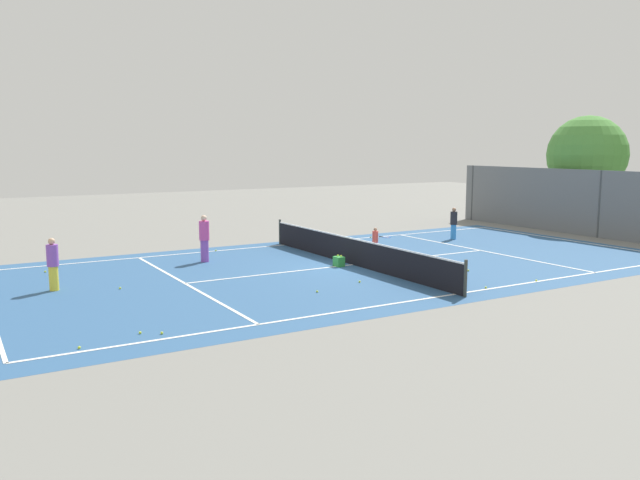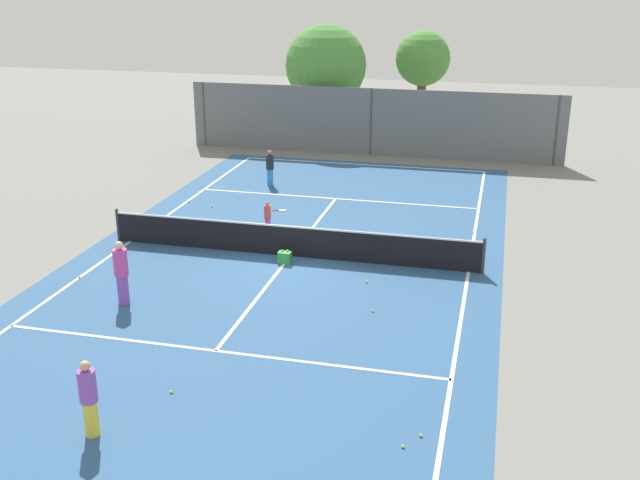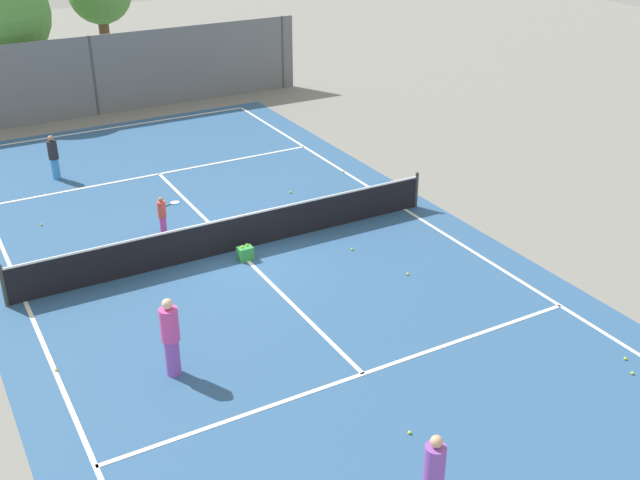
{
  "view_description": "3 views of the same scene",
  "coord_description": "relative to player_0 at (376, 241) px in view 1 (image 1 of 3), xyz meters",
  "views": [
    {
      "loc": [
        19.44,
        -12.86,
        4.36
      ],
      "look_at": [
        -0.73,
        -0.98,
        0.91
      ],
      "focal_mm": 36.1,
      "sensor_mm": 36.0,
      "label": 1
    },
    {
      "loc": [
        6.16,
        -21.05,
        8.48
      ],
      "look_at": [
        1.43,
        -1.93,
        1.34
      ],
      "focal_mm": 42.09,
      "sensor_mm": 36.0,
      "label": 2
    },
    {
      "loc": [
        -7.14,
        -17.3,
        9.54
      ],
      "look_at": [
        1.19,
        -2.47,
        1.08
      ],
      "focal_mm": 43.48,
      "sensor_mm": 36.0,
      "label": 3
    }
  ],
  "objects": [
    {
      "name": "tennis_ball_3",
      "position": [
        4.04,
        -3.51,
        -0.55
      ],
      "size": [
        0.07,
        0.07,
        0.07
      ],
      "primitive_type": "sphere",
      "color": "#CCE533",
      "rests_on": "ground_plane"
    },
    {
      "name": "player_0",
      "position": [
        0.0,
        0.0,
        0.0
      ],
      "size": [
        0.8,
        0.56,
        1.1
      ],
      "color": "#D14799",
      "rests_on": "ground_plane"
    },
    {
      "name": "court_surface",
      "position": [
        1.33,
        -1.98,
        -0.58
      ],
      "size": [
        13.0,
        25.0,
        0.01
      ],
      "color": "#2D5684",
      "rests_on": "ground_plane"
    },
    {
      "name": "tennis_ball_10",
      "position": [
        6.14,
        -11.1,
        -0.55
      ],
      "size": [
        0.07,
        0.07,
        0.07
      ],
      "primitive_type": "sphere",
      "color": "#CCE533",
      "rests_on": "ground_plane"
    },
    {
      "name": "ground_plane",
      "position": [
        1.33,
        -1.98,
        -0.58
      ],
      "size": [
        80.0,
        80.0,
        0.0
      ],
      "primitive_type": "plane",
      "color": "slate"
    },
    {
      "name": "tennis_ball_11",
      "position": [
        6.43,
        -10.67,
        -0.55
      ],
      "size": [
        0.07,
        0.07,
        0.07
      ],
      "primitive_type": "sphere",
      "color": "#CCE533",
      "rests_on": "ground_plane"
    },
    {
      "name": "tree_1",
      "position": [
        -1.52,
        14.66,
        3.27
      ],
      "size": [
        4.11,
        4.11,
        5.92
      ],
      "color": "brown",
      "rests_on": "ground_plane"
    },
    {
      "name": "tennis_ball_5",
      "position": [
        -4.15,
        -5.19,
        -0.55
      ],
      "size": [
        0.07,
        0.07,
        0.07
      ],
      "primitive_type": "sphere",
      "color": "#CCE533",
      "rests_on": "ground_plane"
    },
    {
      "name": "tennis_ball_6",
      "position": [
        -4.08,
        2.6,
        -0.55
      ],
      "size": [
        0.07,
        0.07,
        0.07
      ],
      "primitive_type": "sphere",
      "color": "#CCE533",
      "rests_on": "ground_plane"
    },
    {
      "name": "tennis_ball_7",
      "position": [
        6.59,
        -12.53,
        -0.55
      ],
      "size": [
        0.07,
        0.07,
        0.07
      ],
      "primitive_type": "sphere",
      "color": "#CCE533",
      "rests_on": "ground_plane"
    },
    {
      "name": "tennis_ball_8",
      "position": [
        4.55,
        -5.38,
        -0.55
      ],
      "size": [
        0.07,
        0.07,
        0.07
      ],
      "primitive_type": "sphere",
      "color": "#CCE533",
      "rests_on": "ground_plane"
    },
    {
      "name": "tennis_ball_0",
      "position": [
        1.1,
        -10.36,
        -0.55
      ],
      "size": [
        0.07,
        0.07,
        0.07
      ],
      "primitive_type": "sphere",
      "color": "#CCE533",
      "rests_on": "ground_plane"
    },
    {
      "name": "tennis_ball_2",
      "position": [
        6.79,
        1.52,
        -0.55
      ],
      "size": [
        0.07,
        0.07,
        0.07
      ],
      "primitive_type": "sphere",
      "color": "#CCE533",
      "rests_on": "ground_plane"
    },
    {
      "name": "player_1",
      "position": [
        -2.04,
        -6.46,
        0.33
      ],
      "size": [
        0.38,
        0.38,
        1.77
      ],
      "color": "purple",
      "rests_on": "ground_plane"
    },
    {
      "name": "ball_crate",
      "position": [
        1.32,
        -2.59,
        -0.4
      ],
      "size": [
        0.39,
        0.29,
        0.43
      ],
      "color": "green",
      "rests_on": "ground_plane"
    },
    {
      "name": "tennis_ball_4",
      "position": [
        6.72,
        -0.64,
        -0.55
      ],
      "size": [
        0.07,
        0.07,
        0.07
      ],
      "primitive_type": "sphere",
      "color": "#CCE533",
      "rests_on": "ground_plane"
    },
    {
      "name": "perimeter_fence",
      "position": [
        1.33,
        12.02,
        1.02
      ],
      "size": [
        18.0,
        0.12,
        3.2
      ],
      "color": "slate",
      "rests_on": "ground_plane"
    },
    {
      "name": "tennis_ball_12",
      "position": [
        4.41,
        0.81,
        -0.55
      ],
      "size": [
        0.07,
        0.07,
        0.07
      ],
      "primitive_type": "sphere",
      "color": "#CCE533",
      "rests_on": "ground_plane"
    },
    {
      "name": "player_2",
      "position": [
        0.27,
        -12.12,
        0.24
      ],
      "size": [
        0.34,
        0.34,
        1.61
      ],
      "color": "yellow",
      "rests_on": "ground_plane"
    },
    {
      "name": "tennis_ball_13",
      "position": [
        -2.96,
        2.19,
        -0.55
      ],
      "size": [
        0.07,
        0.07,
        0.07
      ],
      "primitive_type": "sphere",
      "color": "#CCE533",
      "rests_on": "ground_plane"
    },
    {
      "name": "tennis_net",
      "position": [
        1.33,
        -1.98,
        -0.07
      ],
      "size": [
        11.9,
        0.1,
        1.1
      ],
      "color": "#333833",
      "rests_on": "ground_plane"
    },
    {
      "name": "tennis_ball_9",
      "position": [
        -2.87,
        -11.96,
        -0.55
      ],
      "size": [
        0.07,
        0.07,
        0.07
      ],
      "primitive_type": "sphere",
      "color": "#CCE533",
      "rests_on": "ground_plane"
    },
    {
      "name": "player_3",
      "position": [
        -1.74,
        5.67,
        0.18
      ],
      "size": [
        0.32,
        0.32,
        1.49
      ],
      "color": "#388CD8",
      "rests_on": "ground_plane"
    },
    {
      "name": "tennis_ball_1",
      "position": [
        4.46,
        -1.24,
        -0.55
      ],
      "size": [
        0.07,
        0.07,
        0.07
      ],
      "primitive_type": "sphere",
      "color": "#CCE533",
      "rests_on": "ground_plane"
    }
  ]
}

